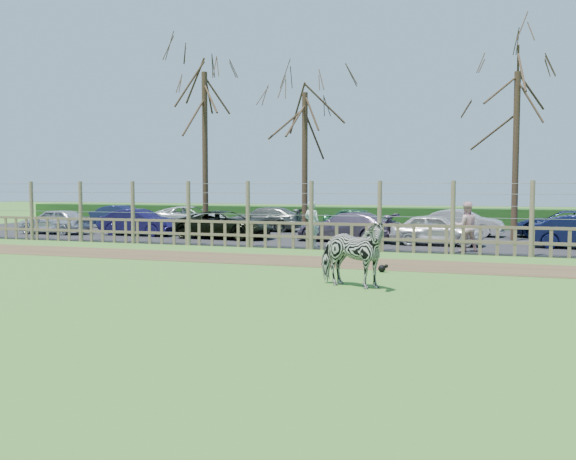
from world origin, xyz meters
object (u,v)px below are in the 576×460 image
(car_7, at_px, (124,217))
(car_0, at_px, (55,221))
(zebra, at_px, (351,253))
(visitor_a, at_px, (312,224))
(car_1, at_px, (139,222))
(car_12, at_px, (563,224))
(tree_mid, at_px, (305,129))
(car_8, at_px, (191,218))
(car_11, at_px, (462,223))
(car_9, at_px, (264,219))
(car_2, at_px, (225,225))
(tree_right, at_px, (517,115))
(tree_left, at_px, (205,114))
(car_4, at_px, (437,230))
(car_10, at_px, (359,220))
(visitor_b, at_px, (466,227))
(crow, at_px, (382,268))
(car_3, at_px, (346,227))

(car_7, bearing_deg, car_0, 173.73)
(zebra, distance_m, visitor_a, 9.40)
(car_1, distance_m, car_12, 18.94)
(tree_mid, relative_size, car_8, 1.58)
(car_11, bearing_deg, visitor_a, 152.15)
(visitor_a, xyz_separation_m, car_9, (-4.71, 7.11, -0.26))
(car_7, bearing_deg, car_2, -120.78)
(tree_right, xyz_separation_m, car_7, (-20.05, 1.74, -4.60))
(car_1, relative_size, car_11, 1.00)
(tree_mid, relative_size, tree_right, 0.93)
(tree_left, xyz_separation_m, car_0, (-7.04, -1.72, -4.98))
(tree_left, xyz_separation_m, car_7, (-6.55, 3.24, -4.98))
(car_4, relative_size, car_8, 0.82)
(tree_right, bearing_deg, car_12, 45.95)
(visitor_a, height_order, car_11, visitor_a)
(car_0, bearing_deg, car_8, 139.70)
(car_10, bearing_deg, car_7, 92.92)
(car_1, xyz_separation_m, car_11, (14.03, 4.51, 0.00))
(car_11, bearing_deg, car_4, -179.65)
(visitor_b, xyz_separation_m, car_2, (-10.21, 2.21, -0.26))
(car_0, xyz_separation_m, car_10, (13.43, 5.55, 0.00))
(tree_right, xyz_separation_m, car_8, (-16.04, 1.87, -4.60))
(car_1, height_order, car_9, same)
(crow, distance_m, car_1, 15.41)
(car_1, height_order, car_11, same)
(car_0, height_order, car_12, same)
(car_8, distance_m, car_10, 8.94)
(crow, distance_m, car_10, 14.07)
(tree_right, distance_m, car_9, 12.87)
(visitor_b, xyz_separation_m, car_12, (3.65, 7.36, -0.26))
(tree_mid, distance_m, car_2, 5.68)
(car_0, xyz_separation_m, car_4, (17.73, -0.03, 0.00))
(visitor_b, bearing_deg, car_12, -134.65)
(visitor_a, height_order, car_12, visitor_a)
(visitor_a, height_order, car_7, visitor_a)
(crow, relative_size, car_9, 0.07)
(car_8, height_order, car_9, same)
(car_1, bearing_deg, car_3, -88.23)
(car_9, xyz_separation_m, car_10, (4.78, 0.56, 0.00))
(car_0, relative_size, car_11, 0.97)
(zebra, relative_size, visitor_b, 1.08)
(tree_right, height_order, car_10, tree_right)
(visitor_a, relative_size, car_11, 0.47)
(visitor_a, xyz_separation_m, car_10, (0.07, 7.67, -0.26))
(car_8, relative_size, car_10, 1.23)
(visitor_b, bearing_deg, crow, 55.10)
(visitor_a, xyz_separation_m, car_11, (4.95, 7.10, -0.26))
(car_3, bearing_deg, car_1, -84.78)
(car_10, bearing_deg, car_1, 119.35)
(car_9, bearing_deg, tree_left, -27.66)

